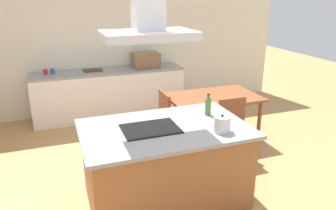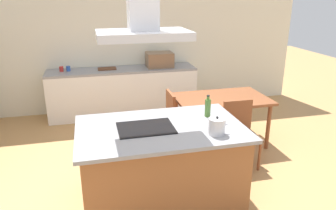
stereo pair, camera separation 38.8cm
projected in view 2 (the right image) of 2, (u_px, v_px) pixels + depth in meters
ground at (141, 143)px, 5.19m from camera, size 16.00×16.00×0.00m
wall_back at (124, 42)px, 6.34m from camera, size 7.20×0.10×2.70m
kitchen_island at (161, 163)px, 3.66m from camera, size 1.81×1.14×0.90m
cooktop at (146, 128)px, 3.47m from camera, size 0.60×0.44×0.01m
tea_kettle at (217, 126)px, 3.32m from camera, size 0.22×0.17×0.20m
olive_oil_bottle at (208, 107)px, 3.78m from camera, size 0.07×0.07×0.26m
back_counter at (123, 92)px, 6.28m from camera, size 2.79×0.62×0.90m
countertop_microwave at (159, 60)px, 6.24m from camera, size 0.50×0.38×0.28m
coffee_mug_red at (61, 69)px, 5.92m from camera, size 0.08×0.08×0.09m
coffee_mug_blue at (68, 69)px, 5.95m from camera, size 0.08×0.08×0.09m
cutting_board at (107, 69)px, 6.11m from camera, size 0.34×0.24×0.02m
dining_table at (221, 103)px, 4.99m from camera, size 1.40×0.90×0.75m
chair_at_left_end at (164, 118)px, 4.83m from camera, size 0.42×0.42×0.89m
chair_facing_island at (240, 129)px, 4.43m from camera, size 0.42×0.42×0.89m
range_hood at (143, 12)px, 3.08m from camera, size 0.90×0.55×0.78m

